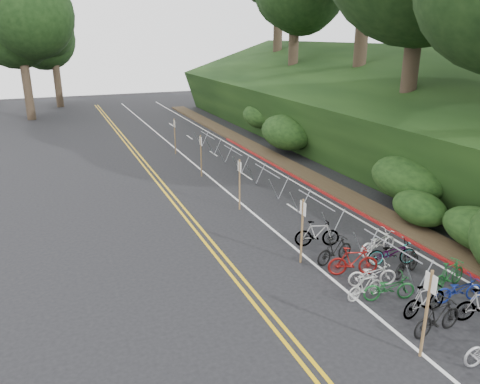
# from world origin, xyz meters

# --- Properties ---
(ground) EXTENTS (120.00, 120.00, 0.00)m
(ground) POSITION_xyz_m (0.00, 0.00, 0.00)
(ground) COLOR black
(ground) RESTS_ON ground
(road_markings) EXTENTS (7.47, 80.00, 0.01)m
(road_markings) POSITION_xyz_m (0.63, 10.10, 0.00)
(road_markings) COLOR gold
(road_markings) RESTS_ON ground
(red_curb) EXTENTS (0.25, 28.00, 0.10)m
(red_curb) POSITION_xyz_m (5.70, 12.00, 0.05)
(red_curb) COLOR maroon
(red_curb) RESTS_ON ground
(embankment) EXTENTS (14.30, 48.14, 9.11)m
(embankment) POSITION_xyz_m (12.96, 19.04, 2.57)
(embankment) COLOR black
(embankment) RESTS_ON ground
(bike_racks_rest) EXTENTS (1.14, 23.00, 1.17)m
(bike_racks_rest) POSITION_xyz_m (3.00, 13.00, 0.85)
(bike_racks_rest) COLOR gray
(bike_racks_rest) RESTS_ON ground
(signpost_near) EXTENTS (0.08, 0.40, 2.53)m
(signpost_near) POSITION_xyz_m (0.90, -0.89, 1.45)
(signpost_near) COLOR brown
(signpost_near) RESTS_ON ground
(signposts_rest) EXTENTS (0.08, 18.40, 2.50)m
(signposts_rest) POSITION_xyz_m (0.60, 14.00, 1.43)
(signposts_rest) COLOR brown
(signposts_rest) RESTS_ON ground
(bike_front) EXTENTS (0.58, 1.47, 0.86)m
(bike_front) POSITION_xyz_m (1.26, 2.04, 0.43)
(bike_front) COLOR beige
(bike_front) RESTS_ON ground
(bike_valet) EXTENTS (3.51, 10.98, 1.09)m
(bike_valet) POSITION_xyz_m (2.92, 1.29, 0.49)
(bike_valet) COLOR beige
(bike_valet) RESTS_ON ground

